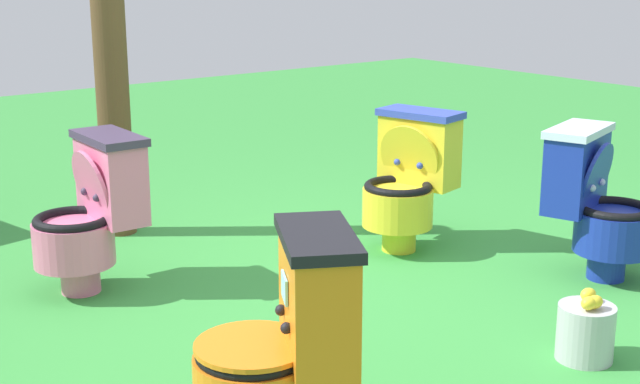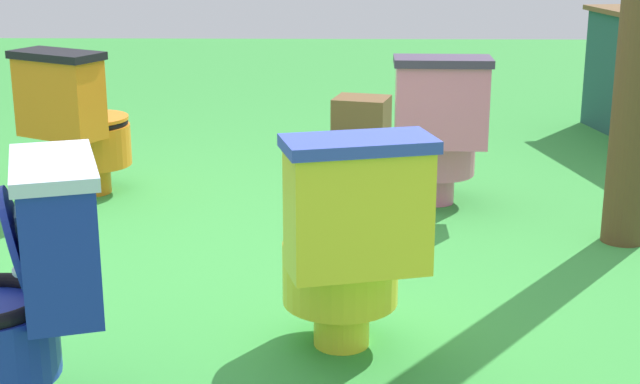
{
  "view_description": "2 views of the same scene",
  "coord_description": "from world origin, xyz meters",
  "px_view_note": "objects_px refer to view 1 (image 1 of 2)",
  "views": [
    {
      "loc": [
        -2.4,
        -2.91,
        1.53
      ],
      "look_at": [
        -0.09,
        0.08,
        0.52
      ],
      "focal_mm": 50.75,
      "sensor_mm": 36.0,
      "label": 1
    },
    {
      "loc": [
        3.54,
        0.42,
        1.34
      ],
      "look_at": [
        0.05,
        0.36,
        0.32
      ],
      "focal_mm": 53.58,
      "sensor_mm": 36.0,
      "label": 2
    }
  ],
  "objects_px": {
    "toilet_blue": "(596,202)",
    "toilet_yellow": "(408,179)",
    "toilet_orange": "(282,345)",
    "lemon_bucket": "(586,331)",
    "toilet_pink": "(91,212)",
    "wooden_post": "(111,69)"
  },
  "relations": [
    {
      "from": "toilet_blue",
      "to": "toilet_pink",
      "type": "xyz_separation_m",
      "value": [
        -1.99,
        1.31,
        0.0
      ]
    },
    {
      "from": "wooden_post",
      "to": "toilet_pink",
      "type": "bearing_deg",
      "value": -122.87
    },
    {
      "from": "toilet_pink",
      "to": "lemon_bucket",
      "type": "bearing_deg",
      "value": -146.3
    },
    {
      "from": "toilet_orange",
      "to": "wooden_post",
      "type": "relative_size",
      "value": 0.39
    },
    {
      "from": "toilet_pink",
      "to": "lemon_bucket",
      "type": "height_order",
      "value": "toilet_pink"
    },
    {
      "from": "toilet_pink",
      "to": "wooden_post",
      "type": "distance_m",
      "value": 1.04
    },
    {
      "from": "toilet_pink",
      "to": "lemon_bucket",
      "type": "relative_size",
      "value": 2.63
    },
    {
      "from": "toilet_blue",
      "to": "wooden_post",
      "type": "bearing_deg",
      "value": -71.68
    },
    {
      "from": "toilet_pink",
      "to": "lemon_bucket",
      "type": "distance_m",
      "value": 2.23
    },
    {
      "from": "toilet_yellow",
      "to": "toilet_orange",
      "type": "bearing_deg",
      "value": 112.37
    },
    {
      "from": "lemon_bucket",
      "to": "toilet_blue",
      "type": "bearing_deg",
      "value": 34.79
    },
    {
      "from": "toilet_blue",
      "to": "toilet_yellow",
      "type": "xyz_separation_m",
      "value": [
        -0.41,
        0.88,
        0.0
      ]
    },
    {
      "from": "toilet_pink",
      "to": "toilet_orange",
      "type": "height_order",
      "value": "same"
    },
    {
      "from": "toilet_yellow",
      "to": "wooden_post",
      "type": "distance_m",
      "value": 1.7
    },
    {
      "from": "toilet_pink",
      "to": "wooden_post",
      "type": "relative_size",
      "value": 0.39
    },
    {
      "from": "toilet_orange",
      "to": "wooden_post",
      "type": "bearing_deg",
      "value": 14.36
    },
    {
      "from": "toilet_blue",
      "to": "toilet_orange",
      "type": "height_order",
      "value": "same"
    },
    {
      "from": "toilet_orange",
      "to": "lemon_bucket",
      "type": "bearing_deg",
      "value": -68.11
    },
    {
      "from": "toilet_pink",
      "to": "toilet_orange",
      "type": "relative_size",
      "value": 1.0
    },
    {
      "from": "toilet_pink",
      "to": "toilet_yellow",
      "type": "relative_size",
      "value": 1.0
    },
    {
      "from": "wooden_post",
      "to": "toilet_orange",
      "type": "bearing_deg",
      "value": -104.21
    },
    {
      "from": "toilet_blue",
      "to": "wooden_post",
      "type": "distance_m",
      "value": 2.61
    }
  ]
}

